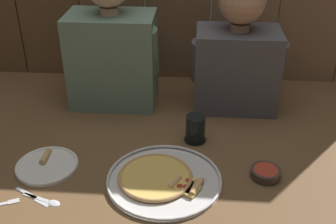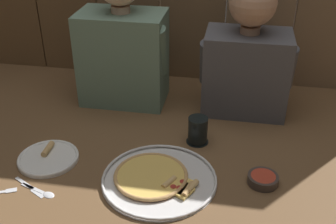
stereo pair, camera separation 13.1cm
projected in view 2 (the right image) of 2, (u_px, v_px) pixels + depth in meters
ground_plane at (163, 170)px, 1.48m from camera, size 3.20×3.20×0.00m
pizza_tray at (158, 178)px, 1.42m from camera, size 0.40×0.40×0.03m
dinner_plate at (48, 158)px, 1.52m from camera, size 0.22×0.22×0.03m
drinking_glass at (198, 130)px, 1.60m from camera, size 0.09×0.09×0.11m
dipping_bowl at (263, 179)px, 1.40m from camera, size 0.10×0.10×0.03m
table_knife at (30, 187)px, 1.39m from camera, size 0.14×0.09×0.01m
table_spoon at (43, 192)px, 1.37m from camera, size 0.14×0.06×0.01m
diner_left at (122, 42)px, 1.79m from camera, size 0.41×0.23×0.62m
diner_right at (248, 53)px, 1.72m from camera, size 0.39×0.23×0.58m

